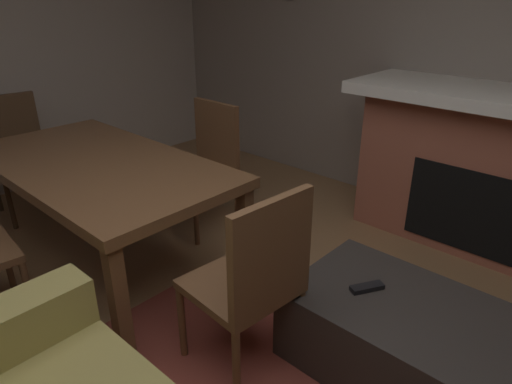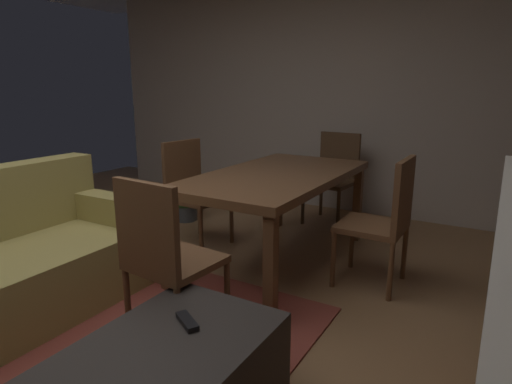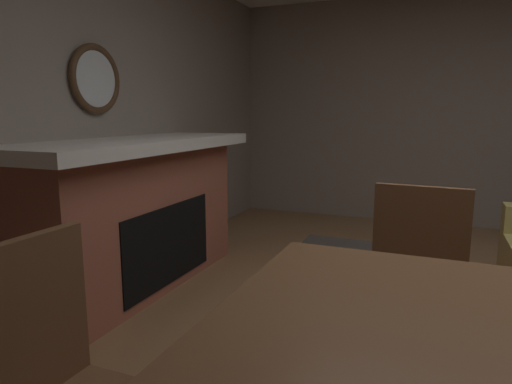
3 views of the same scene
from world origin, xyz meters
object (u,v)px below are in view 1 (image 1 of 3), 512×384
(tv_remote, at_px, (367,287))
(dining_table, at_px, (98,172))
(dining_chair_west, at_px, (254,277))
(dining_chair_east, at_px, (18,148))
(fireplace, at_px, (509,175))
(ottoman_coffee_table, at_px, (399,337))
(dining_chair_south, at_px, (207,159))

(tv_remote, relative_size, dining_table, 0.09)
(dining_chair_west, bearing_deg, dining_chair_east, -0.36)
(fireplace, xyz_separation_m, dining_chair_west, (0.48, 1.94, -0.03))
(fireplace, xyz_separation_m, dining_table, (1.77, 1.94, 0.11))
(ottoman_coffee_table, height_order, dining_chair_south, dining_chair_south)
(fireplace, bearing_deg, dining_table, 47.67)
(tv_remote, xyz_separation_m, dining_chair_west, (0.32, 0.43, 0.13))
(dining_chair_east, relative_size, dining_chair_west, 1.00)
(ottoman_coffee_table, relative_size, tv_remote, 6.11)
(ottoman_coffee_table, relative_size, dining_chair_west, 1.05)
(fireplace, height_order, dining_chair_west, fireplace)
(dining_chair_west, bearing_deg, dining_table, -0.31)
(tv_remote, xyz_separation_m, dining_chair_south, (1.61, -0.44, 0.13))
(dining_chair_east, bearing_deg, dining_chair_west, 179.64)
(ottoman_coffee_table, bearing_deg, tv_remote, 7.88)
(fireplace, distance_m, dining_table, 2.62)
(dining_chair_west, bearing_deg, fireplace, -103.93)
(fireplace, distance_m, dining_chair_east, 3.61)
(tv_remote, height_order, dining_chair_east, dining_chair_east)
(tv_remote, bearing_deg, dining_chair_west, 82.48)
(tv_remote, relative_size, dining_chair_east, 0.17)
(dining_chair_south, distance_m, dining_chair_east, 1.54)
(tv_remote, bearing_deg, ottoman_coffee_table, -142.31)
(ottoman_coffee_table, height_order, dining_chair_west, dining_chair_west)
(dining_chair_south, xyz_separation_m, dining_chair_east, (1.28, 0.85, 0.00))
(ottoman_coffee_table, xyz_separation_m, tv_remote, (0.18, 0.02, 0.21))
(dining_table, relative_size, dining_chair_east, 1.92)
(fireplace, xyz_separation_m, dining_chair_east, (3.05, 1.93, -0.03))
(ottoman_coffee_table, distance_m, dining_chair_east, 3.11)
(tv_remote, relative_size, dining_chair_south, 0.17)
(dining_table, bearing_deg, dining_chair_west, 179.69)
(ottoman_coffee_table, relative_size, dining_table, 0.55)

